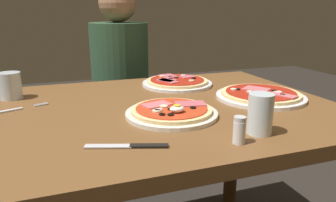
{
  "coord_description": "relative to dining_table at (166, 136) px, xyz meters",
  "views": [
    {
      "loc": [
        -0.33,
        -0.97,
        1.05
      ],
      "look_at": [
        -0.01,
        -0.06,
        0.77
      ],
      "focal_mm": 34.04,
      "sensor_mm": 36.0,
      "label": 1
    }
  ],
  "objects": [
    {
      "name": "water_glass_far",
      "position": [
        -0.5,
        0.26,
        0.16
      ],
      "size": [
        0.08,
        0.08,
        0.1
      ],
      "color": "silver",
      "rests_on": "dining_table"
    },
    {
      "name": "diner_person",
      "position": [
        -0.0,
        0.79,
        -0.06
      ],
      "size": [
        0.32,
        0.32,
        1.18
      ],
      "rotation": [
        0.0,
        0.0,
        3.14
      ],
      "color": "black",
      "rests_on": "ground"
    },
    {
      "name": "water_glass_near",
      "position": [
        0.14,
        -0.32,
        0.16
      ],
      "size": [
        0.06,
        0.06,
        0.11
      ],
      "color": "silver",
      "rests_on": "dining_table"
    },
    {
      "name": "salt_shaker",
      "position": [
        0.06,
        -0.36,
        0.15
      ],
      "size": [
        0.03,
        0.03,
        0.07
      ],
      "color": "white",
      "rests_on": "dining_table"
    },
    {
      "name": "pizza_foreground",
      "position": [
        -0.02,
        -0.11,
        0.13
      ],
      "size": [
        0.28,
        0.28,
        0.05
      ],
      "color": "silver",
      "rests_on": "dining_table"
    },
    {
      "name": "knife",
      "position": [
        -0.18,
        -0.3,
        0.12
      ],
      "size": [
        0.19,
        0.08,
        0.01
      ],
      "color": "silver",
      "rests_on": "dining_table"
    },
    {
      "name": "pizza_across_left",
      "position": [
        0.35,
        -0.03,
        0.13
      ],
      "size": [
        0.32,
        0.32,
        0.03
      ],
      "color": "white",
      "rests_on": "dining_table"
    },
    {
      "name": "dining_table",
      "position": [
        0.0,
        0.0,
        0.0
      ],
      "size": [
        1.13,
        0.89,
        0.74
      ],
      "color": "brown",
      "rests_on": "ground"
    },
    {
      "name": "pizza_across_right",
      "position": [
        0.14,
        0.26,
        0.13
      ],
      "size": [
        0.29,
        0.29,
        0.03
      ],
      "color": "white",
      "rests_on": "dining_table"
    },
    {
      "name": "fork",
      "position": [
        -0.46,
        0.11,
        0.12
      ],
      "size": [
        0.15,
        0.07,
        0.0
      ],
      "color": "silver",
      "rests_on": "dining_table"
    }
  ]
}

